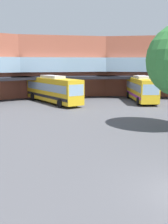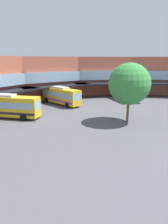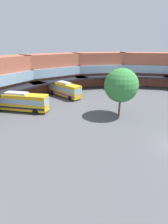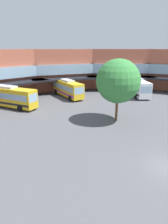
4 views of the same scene
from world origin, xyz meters
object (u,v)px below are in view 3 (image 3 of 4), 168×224
Objects in this scene: bus_1 at (64,89)px; bus_0 at (117,84)px; plaza_tree at (121,85)px; bus_3 at (18,101)px.

bus_0 is at bearing 65.70° from bus_1.
bus_1 is (-12.65, 9.23, -0.06)m from bus_0.
bus_0 is at bearing 23.41° from plaza_tree.
bus_3 is 20.52m from plaza_tree.
bus_0 reaches higher than bus_3.
bus_1 is at bearing -87.04° from bus_0.
bus_1 is 12.90m from bus_3.
plaza_tree reaches higher than bus_1.
bus_3 is at bearing -74.20° from bus_0.
bus_3 is at bearing -85.81° from bus_1.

